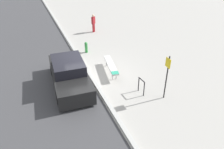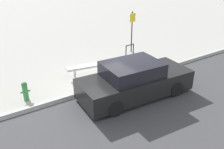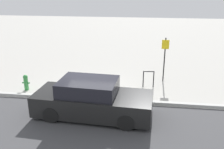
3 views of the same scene
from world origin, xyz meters
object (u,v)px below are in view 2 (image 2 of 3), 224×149
parked_car_near (135,81)px  bike_rack (130,50)px  fire_hydrant (25,91)px  sign_post (132,28)px  bench (93,65)px

parked_car_near → bike_rack: bearing=59.6°
fire_hydrant → parked_car_near: parked_car_near is taller
parked_car_near → sign_post: bearing=57.8°
sign_post → fire_hydrant: 6.93m
bench → sign_post: sign_post is taller
bench → fire_hydrant: bearing=-160.8°
fire_hydrant → parked_car_near: bearing=-28.8°
bench → sign_post: 3.76m
sign_post → parked_car_near: sign_post is taller
fire_hydrant → sign_post: bearing=17.2°
bike_rack → sign_post: sign_post is taller
sign_post → fire_hydrant: sign_post is taller
sign_post → parked_car_near: 5.03m
bike_rack → fire_hydrant: size_ratio=1.08×
bike_rack → sign_post: (0.77, 0.86, 0.88)m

